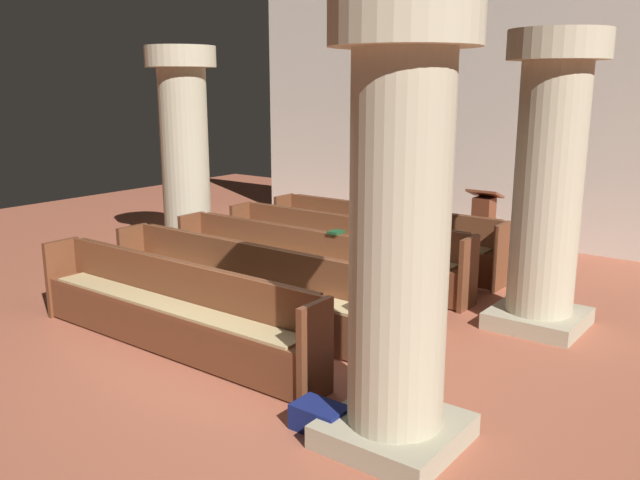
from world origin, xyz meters
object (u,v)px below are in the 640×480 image
object	(u,v)px
pew_row_0	(381,235)
kneeler_box_navy	(320,418)
pillar_aisle_side	(549,178)
pillar_far_side	(185,150)
pew_row_1	(342,248)
pillar_aisle_rear	(400,228)
kneeler_box_blue	(379,372)
pew_row_3	(239,282)
lectern	(483,230)
pew_row_4	(170,305)
hymn_book	(336,232)
pew_row_2	(296,263)

from	to	relation	value
pew_row_0	kneeler_box_navy	world-z (taller)	pew_row_0
pew_row_0	pillar_aisle_side	bearing A→B (deg)	-21.50
pillar_far_side	pew_row_1	bearing A→B (deg)	7.25
pillar_aisle_side	pillar_aisle_rear	size ratio (longest dim) A/B	1.00
pillar_far_side	kneeler_box_blue	distance (m)	5.39
pew_row_3	pillar_far_side	world-z (taller)	pillar_far_side
pew_row_0	pew_row_3	bearing A→B (deg)	-90.00
pillar_aisle_side	pew_row_3	bearing A→B (deg)	-144.96
pew_row_1	lectern	distance (m)	2.50
pillar_far_side	kneeler_box_navy	distance (m)	5.89
pew_row_0	pew_row_4	world-z (taller)	same
lectern	kneeler_box_navy	world-z (taller)	lectern
hymn_book	pew_row_3	bearing A→B (deg)	-111.62
pew_row_0	pillar_aisle_side	world-z (taller)	pillar_aisle_side
pew_row_1	pew_row_2	size ratio (longest dim) A/B	1.00
hymn_book	kneeler_box_navy	bearing A→B (deg)	-56.49
hymn_book	kneeler_box_blue	bearing A→B (deg)	-44.45
lectern	kneeler_box_navy	xyz separation A→B (m)	(1.16, -5.64, -0.35)
pillar_aisle_rear	kneeler_box_navy	xyz separation A→B (m)	(-0.55, -0.19, -1.54)
pew_row_4	kneeler_box_blue	bearing A→B (deg)	15.82
pillar_aisle_side	lectern	world-z (taller)	pillar_aisle_side
pew_row_1	hymn_book	distance (m)	1.01
pew_row_2	pew_row_4	size ratio (longest dim) A/B	1.00
pew_row_4	pillar_aisle_side	world-z (taller)	pillar_aisle_side
pew_row_1	pillar_aisle_side	distance (m)	2.95
pew_row_3	pillar_aisle_side	world-z (taller)	pillar_aisle_side
pillar_aisle_side	pillar_far_side	bearing A→B (deg)	-177.23
kneeler_box_blue	kneeler_box_navy	xyz separation A→B (m)	(0.08, -0.97, -0.00)
pillar_far_side	hymn_book	xyz separation A→B (m)	(3.13, -0.46, -0.75)
pew_row_2	kneeler_box_navy	xyz separation A→B (m)	(2.16, -2.36, -0.37)
pillar_aisle_rear	lectern	xyz separation A→B (m)	(-1.71, 5.44, -1.19)
kneeler_box_navy	hymn_book	bearing A→B (deg)	123.51
pillar_aisle_side	lectern	xyz separation A→B (m)	(-1.71, 2.36, -1.19)
pew_row_0	pillar_far_side	bearing A→B (deg)	-153.47
pew_row_0	kneeler_box_navy	size ratio (longest dim) A/B	8.94
pillar_aisle_side	pew_row_1	bearing A→B (deg)	178.35
pew_row_0	pillar_far_side	size ratio (longest dim) A/B	1.18
pew_row_2	kneeler_box_blue	distance (m)	2.53
hymn_book	pew_row_0	bearing A→B (deg)	104.73
pew_row_4	kneeler_box_blue	xyz separation A→B (m)	(2.08, 0.59, -0.37)
pillar_far_side	lectern	world-z (taller)	pillar_far_side
pillar_aisle_side	pew_row_2	bearing A→B (deg)	-161.42
kneeler_box_navy	pillar_aisle_side	bearing A→B (deg)	80.48
pew_row_4	lectern	bearing A→B (deg)	79.16
pillar_far_side	pillar_aisle_rear	world-z (taller)	same
pillar_far_side	pew_row_0	bearing A→B (deg)	26.53
kneeler_box_blue	hymn_book	bearing A→B (deg)	135.55
kneeler_box_navy	pew_row_4	bearing A→B (deg)	169.95
hymn_book	pew_row_2	bearing A→B (deg)	-157.49
pillar_far_side	kneeler_box_navy	bearing A→B (deg)	-31.99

